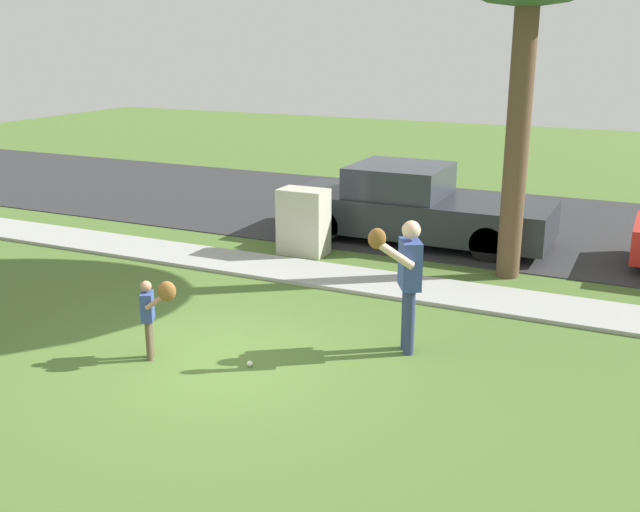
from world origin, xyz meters
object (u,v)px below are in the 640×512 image
object	(u,v)px
person_child	(153,308)
utility_cabinet	(303,222)
baseball	(250,364)
parked_pickup_dark	(414,207)
person_adult	(407,273)

from	to	relation	value
person_child	utility_cabinet	distance (m)	5.07
baseball	utility_cabinet	world-z (taller)	utility_cabinet
utility_cabinet	parked_pickup_dark	world-z (taller)	parked_pickup_dark
person_adult	utility_cabinet	distance (m)	4.74
person_adult	parked_pickup_dark	world-z (taller)	person_adult
person_adult	person_child	xyz separation A→B (m)	(-2.76, -1.56, -0.37)
person_adult	person_child	size ratio (longest dim) A/B	1.62
person_child	parked_pickup_dark	bearing A→B (deg)	51.57
utility_cabinet	parked_pickup_dark	bearing A→B (deg)	49.58
baseball	utility_cabinet	size ratio (longest dim) A/B	0.06
person_child	baseball	world-z (taller)	person_child
baseball	parked_pickup_dark	size ratio (longest dim) A/B	0.01
baseball	utility_cabinet	xyz separation A→B (m)	(-1.60, 4.73, 0.58)
person_child	parked_pickup_dark	distance (m)	6.96
person_child	baseball	bearing A→B (deg)	-13.89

